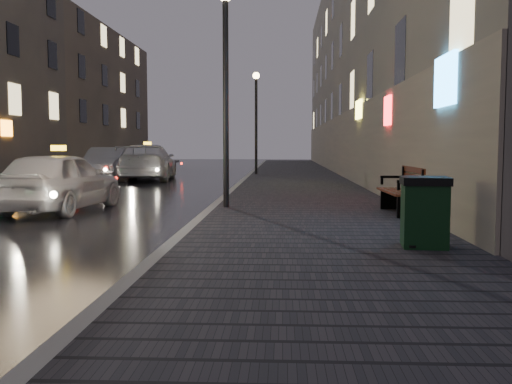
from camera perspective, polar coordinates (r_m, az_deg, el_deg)
ground at (r=8.64m, az=-19.43°, el=-6.62°), size 120.00×120.00×0.00m
sidewalk at (r=28.90m, az=3.99°, el=1.55°), size 4.60×58.00×0.15m
curb at (r=28.94m, az=-0.77°, el=1.56°), size 0.20×58.00×0.15m
sidewalk_far at (r=31.25m, az=-19.79°, el=1.52°), size 2.40×58.00×0.15m
curb_far at (r=30.78m, az=-17.55°, el=1.53°), size 0.20×58.00×0.15m
building_near at (r=33.43m, az=9.53°, el=12.97°), size 1.80×50.00×13.00m
building_far_c at (r=49.89m, az=-17.16°, el=8.91°), size 6.00×22.00×11.00m
lamp_near at (r=14.03m, az=-3.05°, el=12.19°), size 0.36×0.36×5.28m
lamp_far at (r=29.93m, az=0.01°, el=8.21°), size 0.36×0.36×5.28m
bench at (r=13.00m, az=14.66°, el=0.18°), size 0.76×2.04×1.03m
trash_bin at (r=8.80m, az=16.49°, el=-1.86°), size 0.75×0.75×1.04m
taxi_near at (r=15.07m, az=-19.06°, el=1.03°), size 2.17×4.59×1.52m
car_left_mid at (r=27.87m, az=-14.59°, el=2.75°), size 1.87×4.82×1.57m
taxi_mid at (r=27.70m, az=-10.77°, el=2.93°), size 2.93×6.00×1.68m
taxi_far at (r=36.60m, az=-12.71°, el=3.09°), size 2.49×5.12×1.40m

